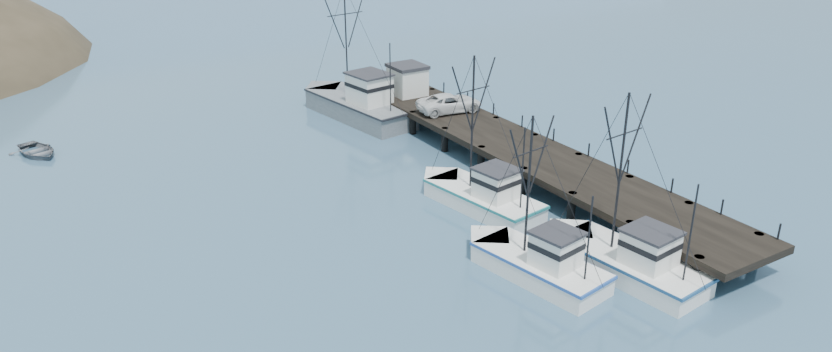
{
  "coord_description": "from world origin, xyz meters",
  "views": [
    {
      "loc": [
        -20.36,
        -26.07,
        21.77
      ],
      "look_at": [
        3.54,
        12.72,
        2.5
      ],
      "focal_mm": 32.0,
      "sensor_mm": 36.0,
      "label": 1
    }
  ],
  "objects": [
    {
      "name": "pickup_truck",
      "position": [
        14.1,
        24.35,
        2.79
      ],
      "size": [
        5.98,
        3.41,
        1.57
      ],
      "primitive_type": "imported",
      "rotation": [
        0.0,
        0.0,
        1.42
      ],
      "color": "silver",
      "rests_on": "pier"
    },
    {
      "name": "trawler_mid",
      "position": [
        4.78,
        1.74,
        0.82
      ],
      "size": [
        4.55,
        9.66,
        9.74
      ],
      "color": "white",
      "rests_on": "ground"
    },
    {
      "name": "pier_shed",
      "position": [
        13.73,
        30.76,
        3.42
      ],
      "size": [
        3.0,
        3.2,
        2.8
      ],
      "color": "silver",
      "rests_on": "pier"
    },
    {
      "name": "trawler_near",
      "position": [
        9.34,
        -0.69,
        0.82
      ],
      "size": [
        4.52,
        10.72,
        10.88
      ],
      "color": "white",
      "rests_on": "ground"
    },
    {
      "name": "motorboat",
      "position": [
        -17.14,
        37.62,
        0.0
      ],
      "size": [
        4.6,
        5.53,
        0.99
      ],
      "primitive_type": "imported",
      "rotation": [
        0.0,
        0.0,
        0.28
      ],
      "color": "slate",
      "rests_on": "ground"
    },
    {
      "name": "ground",
      "position": [
        0.0,
        0.0,
        0.0
      ],
      "size": [
        400.0,
        400.0,
        0.0
      ],
      "primitive_type": "plane",
      "color": "#335471",
      "rests_on": "ground"
    },
    {
      "name": "trawler_far",
      "position": [
        7.52,
        10.82,
        0.82
      ],
      "size": [
        4.67,
        10.45,
        10.75
      ],
      "color": "white",
      "rests_on": "ground"
    },
    {
      "name": "work_vessel",
      "position": [
        9.4,
        32.6,
        1.23
      ],
      "size": [
        5.96,
        14.42,
        12.17
      ],
      "color": "slate",
      "rests_on": "ground"
    },
    {
      "name": "pier",
      "position": [
        14.0,
        16.0,
        1.69
      ],
      "size": [
        6.0,
        44.0,
        2.0
      ],
      "color": "black",
      "rests_on": "ground"
    }
  ]
}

